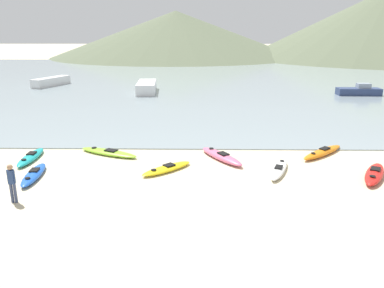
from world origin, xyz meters
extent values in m
plane|color=beige|center=(0.00, 0.00, 0.00)|extent=(400.00, 400.00, 0.00)
cube|color=gray|center=(0.00, 42.98, 0.03)|extent=(160.00, 70.00, 0.06)
cone|color=#5B664C|center=(-5.67, 90.94, 5.82)|extent=(64.59, 64.59, 11.64)
cone|color=#5B664C|center=(39.33, 91.54, 3.90)|extent=(55.84, 55.84, 7.79)
ellipsoid|color=yellow|center=(-1.06, 4.63, 0.12)|extent=(2.54, 2.44, 0.24)
cube|color=black|center=(-0.96, 4.73, 0.27)|extent=(0.64, 0.63, 0.05)
cylinder|color=black|center=(-1.62, 4.11, 0.25)|extent=(0.25, 0.25, 0.02)
ellipsoid|color=orange|center=(7.10, 7.18, 0.16)|extent=(3.05, 2.91, 0.31)
cube|color=black|center=(7.23, 7.30, 0.34)|extent=(0.71, 0.69, 0.05)
cylinder|color=black|center=(6.38, 6.51, 0.32)|extent=(0.22, 0.22, 0.02)
ellipsoid|color=#8CCC2D|center=(-4.40, 7.03, 0.13)|extent=(3.56, 2.23, 0.25)
cube|color=black|center=(-4.24, 6.96, 0.28)|extent=(0.76, 0.66, 0.05)
cylinder|color=black|center=(-5.29, 7.46, 0.26)|extent=(0.27, 0.27, 0.02)
ellipsoid|color=#E5668C|center=(1.62, 6.35, 0.17)|extent=(2.38, 3.21, 0.35)
cube|color=black|center=(1.71, 6.21, 0.37)|extent=(0.65, 0.72, 0.05)
cylinder|color=black|center=(1.13, 7.13, 0.36)|extent=(0.25, 0.25, 0.02)
ellipsoid|color=white|center=(4.23, 4.57, 0.14)|extent=(1.62, 3.01, 0.28)
cube|color=black|center=(4.18, 4.43, 0.31)|extent=(0.50, 0.62, 0.05)
cylinder|color=black|center=(4.53, 5.34, 0.30)|extent=(0.21, 0.21, 0.02)
ellipsoid|color=blue|center=(-7.02, 3.68, 0.15)|extent=(0.96, 2.99, 0.30)
cube|color=black|center=(-7.03, 3.82, 0.32)|extent=(0.41, 0.56, 0.05)
cylinder|color=black|center=(-6.93, 2.88, 0.31)|extent=(0.23, 0.23, 0.02)
ellipsoid|color=teal|center=(-8.21, 6.11, 0.15)|extent=(0.75, 3.00, 0.30)
cube|color=black|center=(-8.22, 6.26, 0.32)|extent=(0.38, 0.55, 0.05)
cylinder|color=black|center=(-8.19, 5.29, 0.31)|extent=(0.23, 0.23, 0.02)
ellipsoid|color=red|center=(8.41, 3.95, 0.18)|extent=(2.22, 3.06, 0.36)
cube|color=black|center=(8.49, 4.09, 0.38)|extent=(0.63, 0.69, 0.05)
cylinder|color=black|center=(7.97, 3.21, 0.37)|extent=(0.25, 0.25, 0.02)
cylinder|color=#384260|center=(-6.75, 1.11, 0.39)|extent=(0.11, 0.11, 0.79)
cylinder|color=#384260|center=(-6.61, 1.11, 0.39)|extent=(0.11, 0.11, 0.79)
cube|color=navy|center=(-6.68, 1.11, 1.06)|extent=(0.22, 0.19, 0.56)
cylinder|color=navy|center=(-6.80, 1.11, 1.08)|extent=(0.08, 0.08, 0.53)
cylinder|color=navy|center=(-6.56, 1.11, 1.08)|extent=(0.08, 0.08, 0.53)
sphere|color=#A37A5B|center=(-6.68, 1.11, 1.45)|extent=(0.21, 0.21, 0.21)
cube|color=navy|center=(16.98, 26.89, 0.42)|extent=(4.35, 1.54, 0.71)
cube|color=#8C99A8|center=(17.42, 26.88, 1.02)|extent=(1.31, 0.90, 0.50)
cube|color=white|center=(-17.41, 33.16, 0.57)|extent=(3.12, 5.64, 1.01)
cube|color=white|center=(-5.19, 28.31, 0.62)|extent=(2.36, 6.02, 1.11)
camera|label=1|loc=(0.43, -12.00, 6.34)|focal=35.00mm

